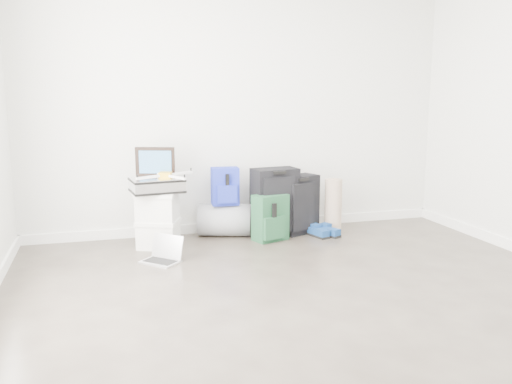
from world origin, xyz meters
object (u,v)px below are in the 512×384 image
object	(u,v)px
briefcase	(157,185)
duffel_bag	(225,220)
boxes_stack	(158,220)
carry_on	(299,205)
laptop	(163,255)
large_suitcase	(275,202)

from	to	relation	value
briefcase	duffel_bag	distance (m)	0.87
boxes_stack	carry_on	world-z (taller)	carry_on
briefcase	carry_on	bearing A→B (deg)	-2.14
carry_on	laptop	bearing A→B (deg)	179.32
briefcase	carry_on	distance (m)	1.52
large_suitcase	laptop	size ratio (longest dim) A/B	1.81
large_suitcase	carry_on	distance (m)	0.28
laptop	duffel_bag	bearing A→B (deg)	89.06
duffel_bag	large_suitcase	bearing A→B (deg)	2.36
boxes_stack	large_suitcase	xyz separation A→B (m)	(1.21, 0.10, 0.08)
carry_on	briefcase	bearing A→B (deg)	162.87
duffel_bag	carry_on	distance (m)	0.80
duffel_bag	large_suitcase	world-z (taller)	large_suitcase
boxes_stack	briefcase	distance (m)	0.34
briefcase	laptop	distance (m)	0.72
carry_on	large_suitcase	bearing A→B (deg)	164.26
briefcase	laptop	bearing A→B (deg)	-98.30
briefcase	laptop	xyz separation A→B (m)	(-0.01, -0.46, -0.55)
boxes_stack	carry_on	size ratio (longest dim) A/B	0.87
laptop	briefcase	bearing A→B (deg)	133.48
boxes_stack	duffel_bag	size ratio (longest dim) A/B	0.99
boxes_stack	duffel_bag	distance (m)	0.76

